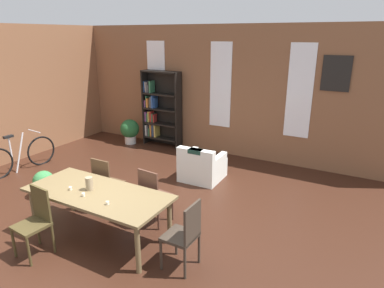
{
  "coord_description": "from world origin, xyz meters",
  "views": [
    {
      "loc": [
        3.36,
        -3.52,
        2.92
      ],
      "look_at": [
        0.46,
        1.72,
        0.95
      ],
      "focal_mm": 31.43,
      "sensor_mm": 36.0,
      "label": 1
    }
  ],
  "objects_px": {
    "vase_on_table": "(89,184)",
    "dining_chair_far_right": "(153,195)",
    "dining_chair_far_left": "(106,182)",
    "bicycle_second": "(20,156)",
    "dining_chair_near_left": "(35,219)",
    "bookshelf_tall": "(159,109)",
    "dining_table": "(98,196)",
    "potted_plant_corner": "(44,183)",
    "dining_chair_head_right": "(185,234)",
    "potted_plant_by_shelf": "(130,130)",
    "armchair_white": "(202,167)"
  },
  "relations": [
    {
      "from": "dining_chair_head_right",
      "to": "dining_table",
      "type": "bearing_deg",
      "value": 179.94
    },
    {
      "from": "dining_table",
      "to": "dining_chair_far_right",
      "type": "distance_m",
      "value": 0.86
    },
    {
      "from": "dining_chair_far_right",
      "to": "bookshelf_tall",
      "type": "distance_m",
      "value": 4.13
    },
    {
      "from": "vase_on_table",
      "to": "dining_chair_near_left",
      "type": "distance_m",
      "value": 0.84
    },
    {
      "from": "vase_on_table",
      "to": "dining_table",
      "type": "bearing_deg",
      "value": 0.0
    },
    {
      "from": "dining_chair_far_right",
      "to": "potted_plant_corner",
      "type": "relative_size",
      "value": 1.89
    },
    {
      "from": "vase_on_table",
      "to": "dining_chair_far_right",
      "type": "xyz_separation_m",
      "value": [
        0.63,
        0.7,
        -0.33
      ]
    },
    {
      "from": "dining_table",
      "to": "potted_plant_by_shelf",
      "type": "xyz_separation_m",
      "value": [
        -2.51,
        3.81,
        -0.29
      ]
    },
    {
      "from": "dining_chair_head_right",
      "to": "vase_on_table",
      "type": "bearing_deg",
      "value": 179.94
    },
    {
      "from": "vase_on_table",
      "to": "bicycle_second",
      "type": "xyz_separation_m",
      "value": [
        -3.22,
        1.06,
        -0.5
      ]
    },
    {
      "from": "vase_on_table",
      "to": "dining_chair_far_left",
      "type": "distance_m",
      "value": 0.84
    },
    {
      "from": "dining_chair_near_left",
      "to": "dining_chair_far_left",
      "type": "height_order",
      "value": "same"
    },
    {
      "from": "dining_table",
      "to": "dining_chair_near_left",
      "type": "distance_m",
      "value": 0.86
    },
    {
      "from": "dining_chair_near_left",
      "to": "bookshelf_tall",
      "type": "distance_m",
      "value": 5.02
    },
    {
      "from": "vase_on_table",
      "to": "bicycle_second",
      "type": "relative_size",
      "value": 0.12
    },
    {
      "from": "dining_chair_far_right",
      "to": "armchair_white",
      "type": "relative_size",
      "value": 1.16
    },
    {
      "from": "dining_chair_far_right",
      "to": "potted_plant_corner",
      "type": "bearing_deg",
      "value": -174.92
    },
    {
      "from": "bookshelf_tall",
      "to": "potted_plant_corner",
      "type": "xyz_separation_m",
      "value": [
        -0.12,
        -3.65,
        -0.73
      ]
    },
    {
      "from": "dining_table",
      "to": "potted_plant_corner",
      "type": "xyz_separation_m",
      "value": [
        -1.86,
        0.49,
        -0.4
      ]
    },
    {
      "from": "potted_plant_by_shelf",
      "to": "potted_plant_corner",
      "type": "height_order",
      "value": "potted_plant_by_shelf"
    },
    {
      "from": "dining_chair_near_left",
      "to": "bicycle_second",
      "type": "relative_size",
      "value": 0.56
    },
    {
      "from": "potted_plant_by_shelf",
      "to": "dining_chair_near_left",
      "type": "bearing_deg",
      "value": -65.76
    },
    {
      "from": "dining_chair_far_left",
      "to": "dining_chair_head_right",
      "type": "bearing_deg",
      "value": -19.56
    },
    {
      "from": "vase_on_table",
      "to": "potted_plant_corner",
      "type": "relative_size",
      "value": 0.39
    },
    {
      "from": "bicycle_second",
      "to": "dining_chair_near_left",
      "type": "bearing_deg",
      "value": -31.4
    },
    {
      "from": "dining_table",
      "to": "potted_plant_corner",
      "type": "relative_size",
      "value": 4.34
    },
    {
      "from": "dining_chair_near_left",
      "to": "dining_table",
      "type": "bearing_deg",
      "value": 55.02
    },
    {
      "from": "dining_chair_far_left",
      "to": "bookshelf_tall",
      "type": "bearing_deg",
      "value": 110.0
    },
    {
      "from": "potted_plant_corner",
      "to": "potted_plant_by_shelf",
      "type": "bearing_deg",
      "value": 101.08
    },
    {
      "from": "bookshelf_tall",
      "to": "bicycle_second",
      "type": "bearing_deg",
      "value": -117.72
    },
    {
      "from": "bicycle_second",
      "to": "dining_chair_far_right",
      "type": "bearing_deg",
      "value": -5.42
    },
    {
      "from": "bookshelf_tall",
      "to": "potted_plant_corner",
      "type": "distance_m",
      "value": 3.73
    },
    {
      "from": "dining_chair_far_left",
      "to": "dining_chair_far_right",
      "type": "relative_size",
      "value": 1.0
    },
    {
      "from": "vase_on_table",
      "to": "dining_chair_far_left",
      "type": "relative_size",
      "value": 0.21
    },
    {
      "from": "dining_chair_far_left",
      "to": "dining_chair_far_right",
      "type": "bearing_deg",
      "value": 0.02
    },
    {
      "from": "dining_chair_far_left",
      "to": "armchair_white",
      "type": "bearing_deg",
      "value": 66.11
    },
    {
      "from": "dining_chair_near_left",
      "to": "bookshelf_tall",
      "type": "height_order",
      "value": "bookshelf_tall"
    },
    {
      "from": "dining_table",
      "to": "dining_chair_far_right",
      "type": "relative_size",
      "value": 2.3
    },
    {
      "from": "dining_chair_far_right",
      "to": "potted_plant_by_shelf",
      "type": "height_order",
      "value": "dining_chair_far_right"
    },
    {
      "from": "vase_on_table",
      "to": "bookshelf_tall",
      "type": "bearing_deg",
      "value": 111.14
    },
    {
      "from": "dining_chair_near_left",
      "to": "potted_plant_by_shelf",
      "type": "height_order",
      "value": "dining_chair_near_left"
    },
    {
      "from": "dining_chair_far_right",
      "to": "bicycle_second",
      "type": "xyz_separation_m",
      "value": [
        -3.85,
        0.37,
        -0.17
      ]
    },
    {
      "from": "bookshelf_tall",
      "to": "armchair_white",
      "type": "xyz_separation_m",
      "value": [
        2.1,
        -1.53,
        -0.72
      ]
    },
    {
      "from": "armchair_white",
      "to": "bicycle_second",
      "type": "relative_size",
      "value": 0.48
    },
    {
      "from": "dining_chair_far_left",
      "to": "potted_plant_by_shelf",
      "type": "height_order",
      "value": "dining_chair_far_left"
    },
    {
      "from": "dining_chair_far_left",
      "to": "bookshelf_tall",
      "type": "relative_size",
      "value": 0.47
    },
    {
      "from": "dining_chair_far_right",
      "to": "bookshelf_tall",
      "type": "bearing_deg",
      "value": 122.95
    },
    {
      "from": "dining_chair_head_right",
      "to": "potted_plant_by_shelf",
      "type": "distance_m",
      "value": 5.52
    },
    {
      "from": "dining_chair_near_left",
      "to": "potted_plant_by_shelf",
      "type": "distance_m",
      "value": 4.94
    },
    {
      "from": "dining_chair_near_left",
      "to": "potted_plant_corner",
      "type": "height_order",
      "value": "dining_chair_near_left"
    }
  ]
}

